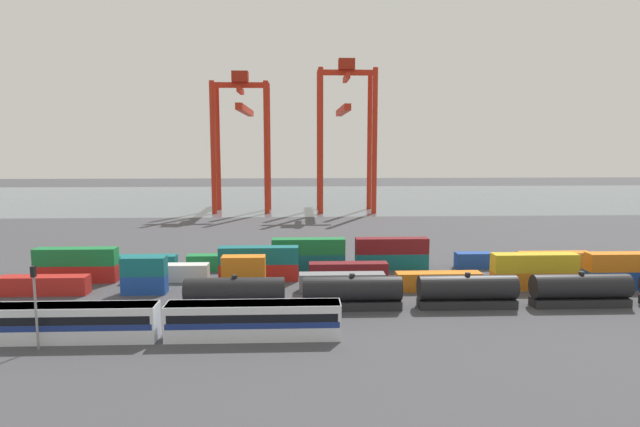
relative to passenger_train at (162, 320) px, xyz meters
The scene contains 32 objects.
ground_plane 62.23m from the passenger_train, 72.32° to the left, with size 420.00×420.00×0.00m, color #424247.
harbour_water 152.96m from the passenger_train, 82.91° to the left, with size 400.00×110.00×0.01m, color slate.
passenger_train is the anchor object (origin of this frame).
freight_tank_row 37.45m from the passenger_train, 15.41° to the left, with size 71.41×3.08×4.54m.
signal_mast 12.62m from the passenger_train, 168.91° to the right, with size 0.36×0.60×8.64m.
shipping_container_0 27.61m from the passenger_train, 138.55° to the left, with size 12.10×2.44×2.60m, color #AD211C.
shipping_container_1 19.54m from the passenger_train, 110.61° to the left, with size 6.04×2.44×2.60m, color #1C4299.
shipping_container_2 19.60m from the passenger_train, 110.61° to the left, with size 6.04×2.44×2.60m, color #146066.
shipping_container_3 19.56m from the passenger_train, 69.19° to the left, with size 6.04×2.44×2.60m, color orange.
shipping_container_4 19.62m from the passenger_train, 69.19° to the left, with size 6.04×2.44×2.60m, color orange.
shipping_container_5 27.66m from the passenger_train, 41.36° to the left, with size 12.10×2.44×2.60m, color slate.
shipping_container_6 39.11m from the passenger_train, 27.86° to the left, with size 12.10×2.44×2.60m, color orange.
shipping_container_7 51.72m from the passenger_train, 20.69° to the left, with size 12.10×2.44×2.60m, color orange.
shipping_container_8 51.75m from the passenger_train, 20.69° to the left, with size 12.10×2.44×2.60m, color gold.
shipping_container_9 64.83m from the passenger_train, 16.37° to the left, with size 12.10×2.44×2.60m, color #1C4299.
shipping_container_10 64.85m from the passenger_train, 16.37° to the left, with size 12.10×2.44×2.60m, color orange.
shipping_container_11 31.43m from the passenger_train, 126.98° to the left, with size 12.10×2.44×2.60m, color #AD211C.
shipping_container_12 31.47m from the passenger_train, 126.98° to the left, with size 12.10×2.44×2.60m, color #197538.
shipping_container_13 25.64m from the passenger_train, 101.63° to the left, with size 12.10×2.44×2.60m, color silver.
shipping_container_14 26.53m from the passenger_train, 71.16° to the left, with size 12.10×2.44×2.60m, color #AD211C.
shipping_container_15 26.58m from the passenger_train, 71.16° to the left, with size 12.10×2.44×2.60m, color #146066.
shipping_container_16 33.58m from the passenger_train, 48.39° to the left, with size 12.10×2.44×2.60m, color maroon.
shipping_container_17 33.95m from the passenger_train, 109.82° to the left, with size 12.10×2.44×2.60m, color #146066.
shipping_container_18 32.03m from the passenger_train, 85.73° to the left, with size 12.10×2.44×2.60m, color #197538.
shipping_container_19 35.85m from the passenger_train, 62.98° to the left, with size 12.10×2.44×2.60m, color #146066.
shipping_container_20 35.88m from the passenger_train, 62.98° to the left, with size 12.10×2.44×2.60m, color #197538.
shipping_container_21 43.94m from the passenger_train, 46.62° to the left, with size 12.10×2.44×2.60m, color #146066.
shipping_container_22 43.96m from the passenger_train, 46.62° to the left, with size 12.10×2.44×2.60m, color maroon.
shipping_container_23 54.42m from the passenger_train, 35.92° to the left, with size 6.04×2.44×2.60m, color #1C4299.
shipping_container_24 66.18m from the passenger_train, 28.85° to the left, with size 12.10×2.44×2.60m, color orange.
gantry_crane_west 116.34m from the passenger_train, 91.26° to the left, with size 17.22×41.78×42.05m.
gantry_crane_central 119.30m from the passenger_train, 75.46° to the left, with size 17.53×37.72×45.86m.
Camera 1 is at (-4.24, -75.93, 20.86)m, focal length 30.55 mm.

